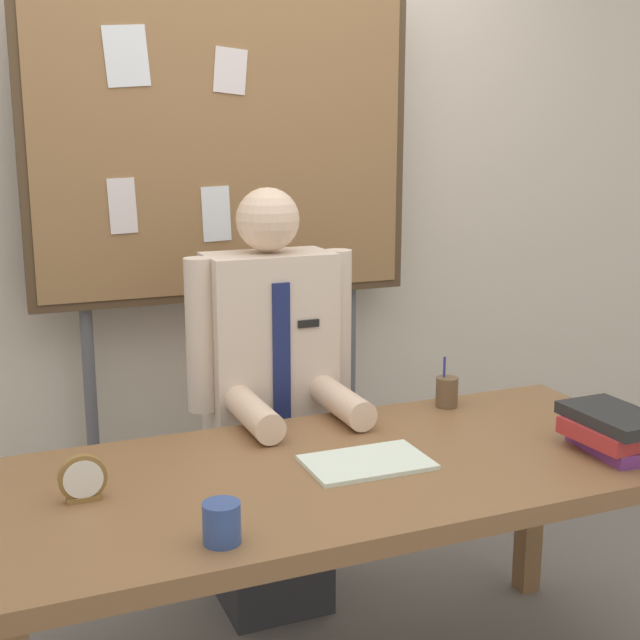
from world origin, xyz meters
TOP-DOWN VIEW (x-y plane):
  - back_wall at (0.00, 1.25)m, footprint 6.40×0.08m
  - desk at (0.00, 0.00)m, footprint 1.83×0.81m
  - person at (0.00, 0.59)m, footprint 0.55×0.56m
  - bulletin_board at (-0.00, 1.05)m, footprint 1.40×0.09m
  - book_stack at (0.71, -0.20)m, footprint 0.22×0.28m
  - open_notebook at (0.05, -0.02)m, footprint 0.32×0.21m
  - desk_clock at (-0.66, 0.04)m, footprint 0.11×0.04m
  - coffee_mug at (-0.42, -0.29)m, footprint 0.08×0.08m
  - pen_holder at (0.49, 0.32)m, footprint 0.07×0.07m

SIDE VIEW (x-z plane):
  - desk at x=0.00m, z-range 0.28..1.01m
  - person at x=0.00m, z-range -0.05..1.36m
  - open_notebook at x=0.05m, z-range 0.73..0.74m
  - coffee_mug at x=-0.42m, z-range 0.73..0.82m
  - pen_holder at x=0.49m, z-range 0.70..0.86m
  - desk_clock at x=-0.66m, z-range 0.72..0.84m
  - book_stack at x=0.71m, z-range 0.73..0.85m
  - back_wall at x=0.00m, z-range 0.00..2.70m
  - bulletin_board at x=0.00m, z-range 0.46..2.57m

